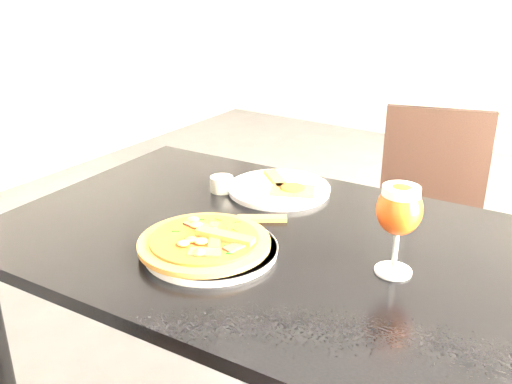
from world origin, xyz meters
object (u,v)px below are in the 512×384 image
Objects in this scene: dining_table at (263,270)px; beer_glass at (399,210)px; chair_far at (429,220)px; pizza at (205,241)px.

dining_table is 6.68× the size of beer_glass.
pizza is at bearing -116.74° from chair_far.
pizza is 1.50× the size of beer_glass.
pizza is (-0.18, -1.03, 0.31)m from chair_far.
beer_glass is (0.30, 0.00, 0.22)m from dining_table.
beer_glass is at bearing -2.19° from dining_table.
pizza is at bearing -159.22° from beer_glass.
dining_table is at bearing 66.55° from pizza.
pizza is 0.40m from beer_glass.
dining_table is 0.38m from beer_glass.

